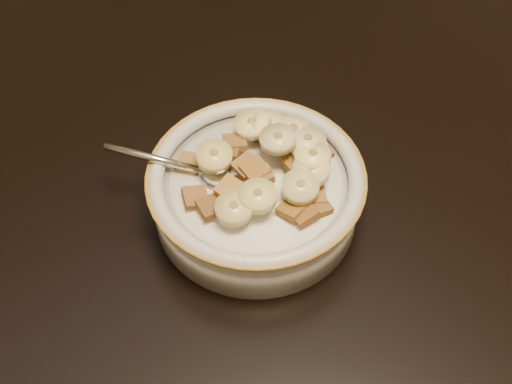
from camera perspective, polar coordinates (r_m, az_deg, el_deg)
table at (r=0.73m, az=-12.57°, el=2.69°), size 1.41×0.92×0.04m
cereal_bowl at (r=0.63m, az=0.00°, el=-0.48°), size 0.18×0.18×0.04m
milk at (r=0.61m, az=0.00°, el=0.77°), size 0.15×0.15×0.00m
spoon at (r=0.61m, az=-2.67°, el=1.36°), size 0.05×0.05×0.01m
cereal_square_0 at (r=0.59m, az=4.93°, el=-1.15°), size 0.02×0.02×0.01m
cereal_square_1 at (r=0.60m, az=4.66°, el=-0.37°), size 0.03×0.03×0.01m
cereal_square_2 at (r=0.58m, az=-3.65°, el=-1.19°), size 0.02×0.02×0.01m
cereal_square_3 at (r=0.62m, az=-3.07°, el=3.36°), size 0.03×0.03×0.01m
cereal_square_4 at (r=0.64m, az=1.91°, el=4.95°), size 0.03×0.03×0.01m
cereal_square_5 at (r=0.59m, az=3.49°, el=0.89°), size 0.03×0.03×0.01m
cereal_square_6 at (r=0.58m, az=-1.07°, el=-0.52°), size 0.03×0.03×0.01m
cereal_square_7 at (r=0.59m, az=0.32°, el=1.37°), size 0.03×0.03×0.01m
cereal_square_8 at (r=0.58m, az=2.92°, el=-1.33°), size 0.02×0.02×0.01m
cereal_square_9 at (r=0.58m, az=-2.08°, el=0.25°), size 0.03×0.03×0.01m
cereal_square_10 at (r=0.59m, az=-0.08°, el=1.79°), size 0.02×0.02×0.01m
cereal_square_11 at (r=0.64m, az=3.28°, el=4.55°), size 0.03×0.03×0.01m
cereal_square_12 at (r=0.61m, az=3.25°, el=2.33°), size 0.02×0.02×0.01m
cereal_square_13 at (r=0.62m, az=-2.25°, el=3.29°), size 0.03×0.03×0.01m
cereal_square_14 at (r=0.63m, az=5.06°, el=3.27°), size 0.02×0.02×0.01m
cereal_square_15 at (r=0.59m, az=-4.87°, el=-0.41°), size 0.03×0.03×0.01m
cereal_square_16 at (r=0.58m, az=3.84°, el=-1.71°), size 0.02×0.02×0.01m
cereal_square_17 at (r=0.59m, az=-0.73°, el=2.12°), size 0.02×0.02×0.01m
cereal_square_18 at (r=0.64m, az=0.65°, el=4.90°), size 0.03×0.03×0.01m
cereal_square_19 at (r=0.64m, az=0.71°, el=4.92°), size 0.03×0.03×0.01m
cereal_square_20 at (r=0.62m, az=-1.72°, el=3.99°), size 0.03×0.03×0.01m
cereal_square_21 at (r=0.62m, az=-5.40°, el=2.31°), size 0.03×0.03×0.01m
banana_slice_0 at (r=0.60m, az=-3.36°, el=2.88°), size 0.03×0.03×0.01m
banana_slice_1 at (r=0.63m, az=-0.34°, el=5.44°), size 0.04×0.04×0.02m
banana_slice_2 at (r=0.61m, az=4.14°, el=4.09°), size 0.04×0.04×0.01m
banana_slice_3 at (r=0.57m, az=-1.76°, el=-1.32°), size 0.03×0.03×0.01m
banana_slice_4 at (r=0.59m, az=4.43°, el=1.77°), size 0.04×0.04×0.02m
banana_slice_5 at (r=0.60m, az=1.75°, el=4.24°), size 0.04×0.04×0.01m
banana_slice_6 at (r=0.58m, az=3.58°, el=0.41°), size 0.04×0.04×0.01m
banana_slice_7 at (r=0.63m, az=0.95°, el=5.34°), size 0.03×0.03×0.01m
banana_slice_8 at (r=0.60m, az=4.54°, el=2.86°), size 0.04×0.04×0.01m
banana_slice_9 at (r=0.57m, az=0.15°, el=-0.33°), size 0.03×0.03×0.01m
banana_slice_10 at (r=0.61m, az=4.30°, el=3.47°), size 0.03×0.03×0.01m
banana_slice_11 at (r=0.62m, az=3.00°, el=4.92°), size 0.04×0.04×0.01m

